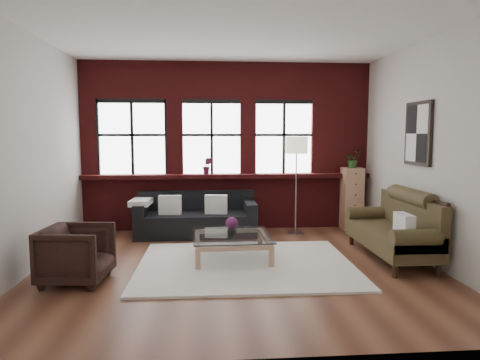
{
  "coord_description": "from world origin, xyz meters",
  "views": [
    {
      "loc": [
        -0.41,
        -5.82,
        1.84
      ],
      "look_at": [
        0.1,
        0.6,
        1.15
      ],
      "focal_mm": 32.0,
      "sensor_mm": 36.0,
      "label": 1
    }
  ],
  "objects": [
    {
      "name": "floor",
      "position": [
        0.0,
        0.0,
        0.0
      ],
      "size": [
        5.5,
        5.5,
        0.0
      ],
      "primitive_type": "plane",
      "color": "brown",
      "rests_on": "ground"
    },
    {
      "name": "ceiling",
      "position": [
        0.0,
        0.0,
        3.2
      ],
      "size": [
        5.5,
        5.5,
        0.0
      ],
      "primitive_type": "plane",
      "rotation": [
        3.14,
        0.0,
        0.0
      ],
      "color": "white",
      "rests_on": "ground"
    },
    {
      "name": "wall_back",
      "position": [
        0.0,
        2.5,
        1.6
      ],
      "size": [
        5.5,
        0.0,
        5.5
      ],
      "primitive_type": "plane",
      "rotation": [
        1.57,
        0.0,
        0.0
      ],
      "color": "beige",
      "rests_on": "ground"
    },
    {
      "name": "wall_front",
      "position": [
        0.0,
        -2.5,
        1.6
      ],
      "size": [
        5.5,
        0.0,
        5.5
      ],
      "primitive_type": "plane",
      "rotation": [
        -1.57,
        0.0,
        0.0
      ],
      "color": "beige",
      "rests_on": "ground"
    },
    {
      "name": "wall_left",
      "position": [
        -2.75,
        0.0,
        1.6
      ],
      "size": [
        0.0,
        5.0,
        5.0
      ],
      "primitive_type": "plane",
      "rotation": [
        1.57,
        0.0,
        1.57
      ],
      "color": "beige",
      "rests_on": "ground"
    },
    {
      "name": "wall_right",
      "position": [
        2.75,
        0.0,
        1.6
      ],
      "size": [
        0.0,
        5.0,
        5.0
      ],
      "primitive_type": "plane",
      "rotation": [
        1.57,
        0.0,
        -1.57
      ],
      "color": "beige",
      "rests_on": "ground"
    },
    {
      "name": "brick_backwall",
      "position": [
        0.0,
        2.44,
        1.6
      ],
      "size": [
        5.5,
        0.12,
        3.2
      ],
      "primitive_type": null,
      "color": "maroon",
      "rests_on": "floor"
    },
    {
      "name": "sill_ledge",
      "position": [
        0.0,
        2.35,
        1.04
      ],
      "size": [
        5.5,
        0.3,
        0.08
      ],
      "primitive_type": "cube",
      "color": "maroon",
      "rests_on": "brick_backwall"
    },
    {
      "name": "window_left",
      "position": [
        -1.8,
        2.45,
        1.75
      ],
      "size": [
        1.38,
        0.1,
        1.5
      ],
      "primitive_type": null,
      "color": "black",
      "rests_on": "brick_backwall"
    },
    {
      "name": "window_mid",
      "position": [
        -0.3,
        2.45,
        1.75
      ],
      "size": [
        1.38,
        0.1,
        1.5
      ],
      "primitive_type": null,
      "color": "black",
      "rests_on": "brick_backwall"
    },
    {
      "name": "window_right",
      "position": [
        1.1,
        2.45,
        1.75
      ],
      "size": [
        1.38,
        0.1,
        1.5
      ],
      "primitive_type": null,
      "color": "black",
      "rests_on": "brick_backwall"
    },
    {
      "name": "wall_poster",
      "position": [
        2.72,
        0.3,
        1.85
      ],
      "size": [
        0.05,
        0.74,
        0.94
      ],
      "primitive_type": null,
      "color": "black",
      "rests_on": "wall_right"
    },
    {
      "name": "shag_rug",
      "position": [
        0.13,
        0.01,
        0.02
      ],
      "size": [
        3.02,
        2.39,
        0.03
      ],
      "primitive_type": "cube",
      "rotation": [
        0.0,
        0.0,
        -0.02
      ],
      "color": "white",
      "rests_on": "floor"
    },
    {
      "name": "dark_sofa",
      "position": [
        -0.6,
        1.9,
        0.39
      ],
      "size": [
        2.16,
        0.88,
        0.78
      ],
      "primitive_type": null,
      "color": "black",
      "rests_on": "floor"
    },
    {
      "name": "pillow_a",
      "position": [
        -1.06,
        1.8,
        0.58
      ],
      "size": [
        0.41,
        0.16,
        0.34
      ],
      "primitive_type": "cube",
      "rotation": [
        0.0,
        0.0,
        -0.06
      ],
      "color": "white",
      "rests_on": "dark_sofa"
    },
    {
      "name": "pillow_b",
      "position": [
        -0.24,
        1.8,
        0.58
      ],
      "size": [
        0.42,
        0.2,
        0.34
      ],
      "primitive_type": "cube",
      "rotation": [
        0.0,
        0.0,
        -0.14
      ],
      "color": "white",
      "rests_on": "dark_sofa"
    },
    {
      "name": "vintage_settee",
      "position": [
        2.3,
        0.18,
        0.51
      ],
      "size": [
        0.85,
        1.91,
        1.02
      ],
      "primitive_type": null,
      "color": "#41361E",
      "rests_on": "floor"
    },
    {
      "name": "pillow_settee",
      "position": [
        2.22,
        -0.4,
        0.62
      ],
      "size": [
        0.14,
        0.38,
        0.34
      ],
      "primitive_type": "cube",
      "rotation": [
        0.0,
        0.0,
        -0.01
      ],
      "color": "white",
      "rests_on": "vintage_settee"
    },
    {
      "name": "armchair",
      "position": [
        -2.02,
        -0.5,
        0.36
      ],
      "size": [
        0.86,
        0.84,
        0.72
      ],
      "primitive_type": "imported",
      "rotation": [
        0.0,
        0.0,
        1.47
      ],
      "color": "black",
      "rests_on": "floor"
    },
    {
      "name": "coffee_table",
      "position": [
        -0.04,
        0.34,
        0.18
      ],
      "size": [
        1.16,
        1.16,
        0.38
      ],
      "primitive_type": null,
      "rotation": [
        0.0,
        0.0,
        0.03
      ],
      "color": "tan",
      "rests_on": "shag_rug"
    },
    {
      "name": "vase",
      "position": [
        -0.04,
        0.34,
        0.44
      ],
      "size": [
        0.13,
        0.13,
        0.14
      ],
      "primitive_type": "imported",
      "rotation": [
        0.0,
        0.0,
        0.01
      ],
      "color": "#B2B2B2",
      "rests_on": "coffee_table"
    },
    {
      "name": "flowers",
      "position": [
        -0.04,
        0.34,
        0.54
      ],
      "size": [
        0.18,
        0.18,
        0.18
      ],
      "primitive_type": "sphere",
      "color": "#672356",
      "rests_on": "vase"
    },
    {
      "name": "drawer_chest",
      "position": [
        2.4,
        2.18,
        0.6
      ],
      "size": [
        0.37,
        0.37,
        1.2
      ],
      "primitive_type": "cube",
      "color": "tan",
      "rests_on": "floor"
    },
    {
      "name": "potted_plant_top",
      "position": [
        2.4,
        2.18,
        1.36
      ],
      "size": [
        0.33,
        0.3,
        0.32
      ],
      "primitive_type": "imported",
      "rotation": [
        0.0,
        0.0,
        0.19
      ],
      "color": "#2D5923",
      "rests_on": "drawer_chest"
    },
    {
      "name": "floor_lamp",
      "position": [
        1.22,
        1.83,
        0.97
      ],
      "size": [
        0.4,
        0.4,
        1.94
      ],
      "primitive_type": null,
      "color": "#A5A5A8",
      "rests_on": "floor"
    },
    {
      "name": "sill_plant",
      "position": [
        -0.39,
        2.32,
        1.24
      ],
      "size": [
        0.2,
        0.17,
        0.32
      ],
      "primitive_type": "imported",
      "rotation": [
        0.0,
        0.0,
        -0.17
      ],
      "color": "#672356",
      "rests_on": "sill_ledge"
    }
  ]
}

